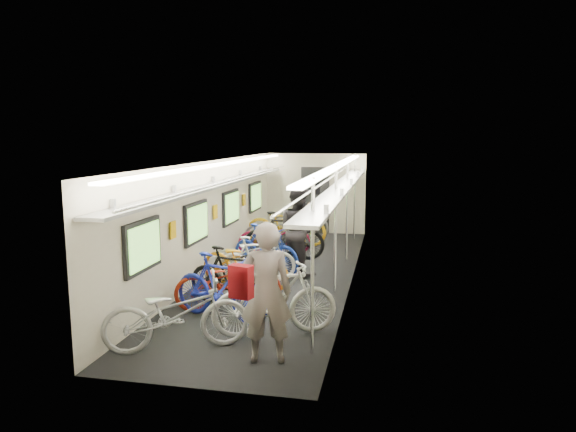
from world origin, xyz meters
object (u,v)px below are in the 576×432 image
at_px(bicycle_1, 221,287).
at_px(bicycle_0, 176,313).
at_px(passenger_mid, 298,231).
at_px(backpack, 241,282).
at_px(passenger_near, 266,293).

bearing_deg(bicycle_1, bicycle_0, -170.51).
bearing_deg(passenger_mid, bicycle_0, 112.71).
relative_size(bicycle_0, backpack, 5.20).
distance_m(bicycle_1, backpack, 2.44).
bearing_deg(bicycle_0, backpack, -151.23).
bearing_deg(bicycle_1, passenger_mid, 5.34).
bearing_deg(passenger_mid, backpack, 128.16).
relative_size(bicycle_0, passenger_mid, 1.05).
height_order(bicycle_0, backpack, backpack).
xyz_separation_m(bicycle_0, passenger_near, (1.29, -0.11, 0.40)).
height_order(bicycle_0, passenger_mid, passenger_mid).
relative_size(bicycle_0, passenger_near, 1.07).
height_order(bicycle_0, bicycle_1, bicycle_1).
bearing_deg(backpack, bicycle_0, 159.31).
bearing_deg(backpack, passenger_mid, 108.48).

